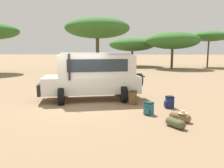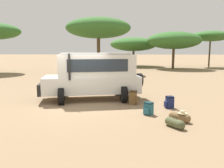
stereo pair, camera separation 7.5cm
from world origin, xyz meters
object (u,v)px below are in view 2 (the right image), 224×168
at_px(duffel_bag_low_black_case, 180,117).
at_px(duffel_bag_soft_canvas, 175,123).
at_px(backpack_near_rear_wheel, 133,98).
at_px(acacia_tree_left_mid, 98,28).
at_px(acacia_tree_far_right, 211,36).
at_px(backpack_cluster_center, 148,109).
at_px(backpack_beside_front_wheel, 169,102).
at_px(acacia_tree_centre_back, 134,44).
at_px(acacia_tree_right_mid, 174,40).
at_px(safari_vehicle, 94,75).

bearing_deg(duffel_bag_low_black_case, duffel_bag_soft_canvas, -114.06).
bearing_deg(backpack_near_rear_wheel, acacia_tree_left_mid, 104.64).
bearing_deg(acacia_tree_left_mid, acacia_tree_far_right, 33.92).
bearing_deg(backpack_cluster_center, duffel_bag_low_black_case, -35.64).
bearing_deg(backpack_beside_front_wheel, acacia_tree_centre_back, 92.76).
bearing_deg(acacia_tree_left_mid, backpack_cluster_center, -74.88).
height_order(backpack_beside_front_wheel, acacia_tree_right_mid, acacia_tree_right_mid).
height_order(acacia_tree_left_mid, acacia_tree_right_mid, acacia_tree_left_mid).
height_order(backpack_near_rear_wheel, acacia_tree_right_mid, acacia_tree_right_mid).
xyz_separation_m(duffel_bag_low_black_case, duffel_bag_soft_canvas, (-0.30, -0.68, -0.01)).
bearing_deg(duffel_bag_low_black_case, acacia_tree_right_mid, 80.07).
distance_m(backpack_cluster_center, duffel_bag_soft_canvas, 1.63).
height_order(backpack_beside_front_wheel, acacia_tree_centre_back, acacia_tree_centre_back).
distance_m(safari_vehicle, backpack_cluster_center, 3.89).
xyz_separation_m(backpack_cluster_center, duffel_bag_soft_canvas, (0.76, -1.44, -0.10)).
relative_size(backpack_near_rear_wheel, duffel_bag_soft_canvas, 0.96).
bearing_deg(acacia_tree_centre_back, backpack_near_rear_wheel, -90.55).
distance_m(backpack_cluster_center, backpack_near_rear_wheel, 1.79).
distance_m(backpack_beside_front_wheel, acacia_tree_left_mid, 16.99).
relative_size(backpack_cluster_center, duffel_bag_soft_canvas, 0.75).
distance_m(backpack_near_rear_wheel, duffel_bag_low_black_case, 2.96).
xyz_separation_m(backpack_cluster_center, acacia_tree_left_mid, (-4.45, 16.46, 4.84)).
xyz_separation_m(safari_vehicle, backpack_near_rear_wheel, (2.06, -0.95, -0.98)).
xyz_separation_m(backpack_near_rear_wheel, acacia_tree_left_mid, (-3.86, 14.77, 4.77)).
bearing_deg(acacia_tree_left_mid, safari_vehicle, -82.60).
relative_size(safari_vehicle, backpack_near_rear_wheel, 8.39).
height_order(backpack_beside_front_wheel, backpack_cluster_center, backpack_beside_front_wheel).
xyz_separation_m(backpack_cluster_center, backpack_near_rear_wheel, (-0.59, 1.69, 0.07)).
bearing_deg(acacia_tree_right_mid, duffel_bag_soft_canvas, -100.33).
xyz_separation_m(backpack_beside_front_wheel, backpack_near_rear_wheel, (-1.60, 0.57, 0.06)).
bearing_deg(safari_vehicle, acacia_tree_centre_back, 84.95).
distance_m(duffel_bag_soft_canvas, acacia_tree_far_right, 30.99).
relative_size(acacia_tree_left_mid, acacia_tree_right_mid, 0.95).
distance_m(backpack_near_rear_wheel, acacia_tree_left_mid, 16.00).
relative_size(backpack_beside_front_wheel, backpack_cluster_center, 1.05).
distance_m(backpack_beside_front_wheel, acacia_tree_centre_back, 28.07).
bearing_deg(acacia_tree_centre_back, duffel_bag_low_black_case, -87.32).
bearing_deg(safari_vehicle, acacia_tree_left_mid, 97.40).
xyz_separation_m(safari_vehicle, duffel_bag_low_black_case, (3.72, -3.40, -1.13)).
xyz_separation_m(backpack_near_rear_wheel, acacia_tree_right_mid, (5.99, 22.34, 3.73)).
xyz_separation_m(backpack_near_rear_wheel, duffel_bag_low_black_case, (1.65, -2.45, -0.15)).
bearing_deg(acacia_tree_centre_back, safari_vehicle, -95.05).
bearing_deg(acacia_tree_centre_back, duffel_bag_soft_canvas, -87.95).
relative_size(acacia_tree_left_mid, acacia_tree_centre_back, 0.93).
bearing_deg(backpack_beside_front_wheel, acacia_tree_right_mid, 79.16).
xyz_separation_m(safari_vehicle, duffel_bag_soft_canvas, (3.41, -4.08, -1.14)).
distance_m(backpack_beside_front_wheel, acacia_tree_far_right, 28.53).
xyz_separation_m(backpack_near_rear_wheel, acacia_tree_centre_back, (0.26, 27.26, 3.35)).
relative_size(acacia_tree_centre_back, acacia_tree_far_right, 1.34).
relative_size(backpack_cluster_center, acacia_tree_left_mid, 0.07).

